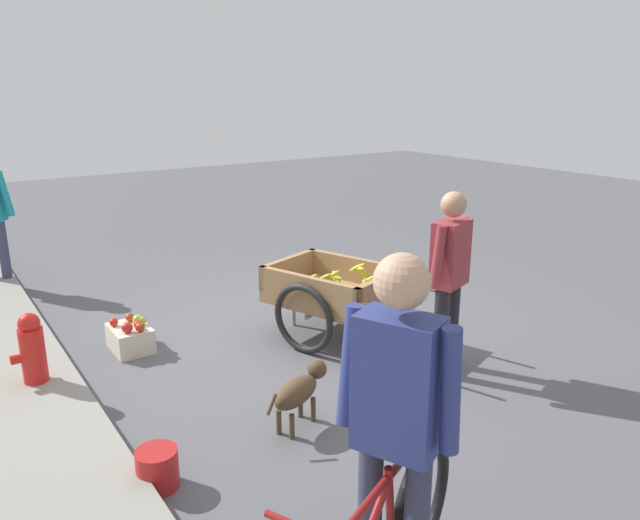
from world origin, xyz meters
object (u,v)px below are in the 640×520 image
object	(u,v)px
fruit_cart	(333,293)
vendor_person	(450,268)
dog	(299,390)
fire_hydrant	(33,355)
cyclist_person	(397,410)
plastic_bucket	(157,469)
apple_crate	(131,336)

from	to	relation	value
fruit_cart	vendor_person	distance (m)	1.23
dog	fire_hydrant	size ratio (longest dim) A/B	0.94
fire_hydrant	cyclist_person	bearing A→B (deg)	-162.98
dog	fire_hydrant	xyz separation A→B (m)	(1.49, 1.43, 0.06)
vendor_person	plastic_bucket	xyz separation A→B (m)	(-0.15, 2.52, -0.77)
fire_hydrant	apple_crate	distance (m)	0.98
plastic_bucket	fire_hydrant	bearing A→B (deg)	13.13
cyclist_person	fruit_cart	bearing A→B (deg)	-30.81
fire_hydrant	apple_crate	bearing A→B (deg)	-63.98
fire_hydrant	apple_crate	xyz separation A→B (m)	(0.42, -0.86, -0.21)
cyclist_person	vendor_person	bearing A→B (deg)	-50.92
fire_hydrant	apple_crate	size ratio (longest dim) A/B	1.52
vendor_person	dog	distance (m)	1.59
vendor_person	cyclist_person	distance (m)	2.53
vendor_person	dog	bearing A→B (deg)	91.79
fruit_cart	fire_hydrant	bearing A→B (deg)	81.67
cyclist_person	dog	bearing A→B (deg)	-17.97
apple_crate	plastic_bucket	bearing A→B (deg)	166.47
dog	fire_hydrant	bearing A→B (deg)	43.80
vendor_person	cyclist_person	bearing A→B (deg)	129.08
cyclist_person	dog	world-z (taller)	cyclist_person
fruit_cart	dog	bearing A→B (deg)	135.86
fruit_cart	dog	distance (m)	1.57
plastic_bucket	cyclist_person	bearing A→B (deg)	-158.85
cyclist_person	plastic_bucket	distance (m)	1.79
vendor_person	apple_crate	size ratio (longest dim) A/B	3.42
dog	plastic_bucket	xyz separation A→B (m)	(-0.10, 1.06, -0.15)
dog	apple_crate	distance (m)	2.00
plastic_bucket	apple_crate	world-z (taller)	apple_crate
fruit_cart	apple_crate	distance (m)	1.87
fruit_cart	apple_crate	xyz separation A→B (m)	(0.79, 1.66, -0.31)
fire_hydrant	fruit_cart	bearing A→B (deg)	-98.33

